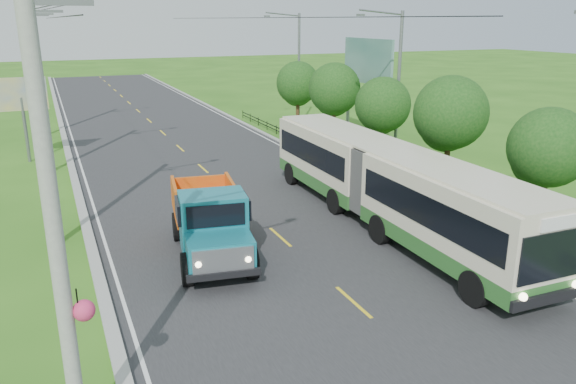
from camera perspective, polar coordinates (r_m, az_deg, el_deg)
ground at (r=18.11m, az=6.65°, el=-11.08°), size 240.00×240.00×0.00m
road at (r=35.73m, az=-9.47°, el=3.12°), size 14.00×120.00×0.02m
curb_left at (r=34.79m, az=-21.04°, el=1.92°), size 0.40×120.00×0.15m
curb_right at (r=38.00m, az=1.05°, el=4.25°), size 0.30×120.00×0.10m
edge_line_left at (r=34.82m, az=-20.13°, el=1.94°), size 0.12×120.00×0.00m
edge_line_right at (r=37.81m, az=0.36°, el=4.14°), size 0.12×120.00×0.00m
centre_dash at (r=18.10m, az=6.65°, el=-11.02°), size 0.12×2.20×0.00m
railing_right at (r=33.14m, az=6.69°, el=2.65°), size 0.04×40.00×0.60m
pole_nearest at (r=11.31m, az=-22.46°, el=-2.72°), size 3.51×0.44×10.00m
pole_near at (r=22.99m, az=-23.50°, el=7.15°), size 3.51×0.32×10.00m
pole_mid at (r=34.90m, az=-23.77°, el=10.08°), size 3.51×0.32×10.00m
pole_far at (r=46.85m, az=-23.91°, el=11.52°), size 3.51×0.32×10.00m
tree_second at (r=24.53m, az=24.78°, el=3.77°), size 3.18×3.26×5.30m
tree_third at (r=28.70m, az=16.07°, el=7.38°), size 3.60×3.62×6.00m
tree_fourth at (r=33.56m, az=9.54°, el=8.44°), size 3.24×3.31×5.40m
tree_fifth at (r=38.65m, az=4.71°, el=10.14°), size 3.48×3.52×5.80m
tree_back at (r=44.03m, az=0.99°, el=10.78°), size 3.30×3.36×5.50m
streetlight_mid at (r=33.70m, az=10.93°, el=10.67°), size 3.02×0.20×9.07m
streetlight_far at (r=45.92m, az=0.94°, el=12.61°), size 3.02×0.20×9.07m
planter_near at (r=27.17m, az=16.19°, el=-1.22°), size 0.64×0.64×0.67m
planter_mid at (r=33.44m, az=7.58°, el=2.72°), size 0.64×0.64×0.67m
planter_far at (r=40.32m, az=1.76°, el=5.34°), size 0.64×0.64×0.67m
billboard_left at (r=38.04m, az=-25.46°, el=8.47°), size 3.00×0.20×5.20m
billboard_right at (r=39.58m, az=8.07°, el=12.37°), size 0.24×6.00×7.30m
bus at (r=24.02m, az=10.09°, el=1.19°), size 3.13×17.59×3.39m
dump_truck at (r=20.91m, az=-7.92°, el=-2.57°), size 3.34×6.72×2.71m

